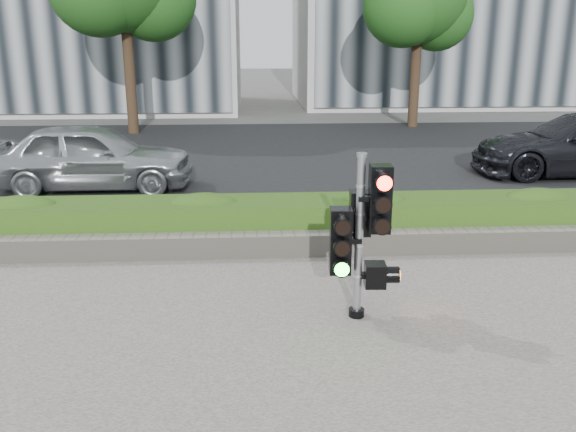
{
  "coord_description": "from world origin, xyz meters",
  "views": [
    {
      "loc": [
        -0.42,
        -6.76,
        3.19
      ],
      "look_at": [
        0.02,
        0.6,
        1.02
      ],
      "focal_mm": 38.0,
      "sensor_mm": 36.0,
      "label": 1
    }
  ],
  "objects": [
    {
      "name": "traffic_signal",
      "position": [
        0.8,
        -0.23,
        1.11
      ],
      "size": [
        0.68,
        0.51,
        1.95
      ],
      "rotation": [
        0.0,
        0.0,
        -0.06
      ],
      "color": "black",
      "rests_on": "sidewalk"
    },
    {
      "name": "hedge",
      "position": [
        0.0,
        2.55,
        0.37
      ],
      "size": [
        12.0,
        1.0,
        0.68
      ],
      "primitive_type": "cube",
      "color": "#538228",
      "rests_on": "sidewalk"
    },
    {
      "name": "car_silver",
      "position": [
        -3.86,
        6.31,
        0.74
      ],
      "size": [
        4.24,
        1.71,
        1.45
      ],
      "primitive_type": "imported",
      "rotation": [
        0.0,
        0.0,
        1.57
      ],
      "color": "#A3A6AA",
      "rests_on": "road"
    },
    {
      "name": "road",
      "position": [
        0.0,
        10.0,
        0.01
      ],
      "size": [
        60.0,
        13.0,
        0.02
      ],
      "primitive_type": "cube",
      "color": "black",
      "rests_on": "ground"
    },
    {
      "name": "stone_wall",
      "position": [
        0.0,
        1.9,
        0.2
      ],
      "size": [
        12.0,
        0.32,
        0.34
      ],
      "primitive_type": "cube",
      "color": "gray",
      "rests_on": "sidewalk"
    },
    {
      "name": "ground",
      "position": [
        0.0,
        0.0,
        0.0
      ],
      "size": [
        120.0,
        120.0,
        0.0
      ],
      "primitive_type": "plane",
      "color": "#51514C",
      "rests_on": "ground"
    },
    {
      "name": "curb",
      "position": [
        0.0,
        3.15,
        0.06
      ],
      "size": [
        60.0,
        0.25,
        0.12
      ],
      "primitive_type": "cube",
      "color": "gray",
      "rests_on": "ground"
    }
  ]
}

